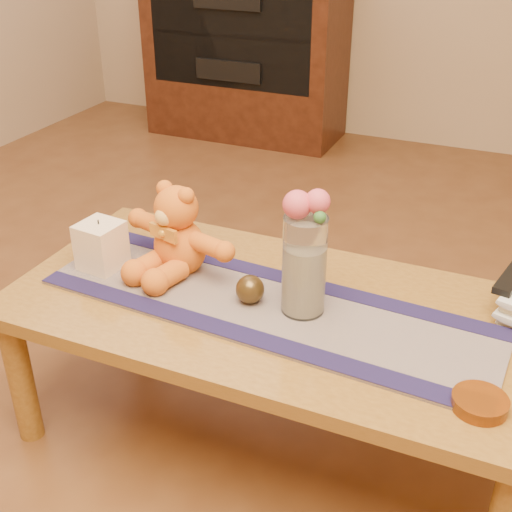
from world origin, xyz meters
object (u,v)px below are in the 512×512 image
at_px(glass_vase, 304,265).
at_px(book_bottom, 506,302).
at_px(teddy_bear, 179,229).
at_px(tv_remote, 511,279).
at_px(pillar_candle, 101,245).
at_px(bronze_ball, 250,289).
at_px(amber_dish, 480,403).

xyz_separation_m(glass_vase, book_bottom, (0.48, 0.24, -0.13)).
bearing_deg(teddy_bear, tv_remote, 25.42).
bearing_deg(book_bottom, pillar_candle, -157.65).
relative_size(teddy_bear, pillar_candle, 2.67).
height_order(teddy_bear, glass_vase, glass_vase).
relative_size(bronze_ball, amber_dish, 0.64).
bearing_deg(pillar_candle, amber_dish, -9.41).
bearing_deg(teddy_bear, book_bottom, 26.01).
bearing_deg(amber_dish, teddy_bear, 163.21).
height_order(glass_vase, tv_remote, glass_vase).
distance_m(pillar_candle, glass_vase, 0.60).
height_order(pillar_candle, tv_remote, pillar_candle).
bearing_deg(glass_vase, pillar_candle, -178.48).
bearing_deg(pillar_candle, glass_vase, 1.52).
distance_m(pillar_candle, book_bottom, 1.11).
bearing_deg(book_bottom, glass_vase, -144.25).
xyz_separation_m(bronze_ball, tv_remote, (0.61, 0.25, 0.04)).
relative_size(teddy_bear, book_bottom, 1.60).
bearing_deg(teddy_bear, pillar_candle, -143.86).
relative_size(bronze_ball, tv_remote, 0.47).
relative_size(tv_remote, amber_dish, 1.36).
height_order(glass_vase, amber_dish, glass_vase).
distance_m(glass_vase, tv_remote, 0.53).
bearing_deg(pillar_candle, teddy_bear, 21.54).
relative_size(pillar_candle, tv_remote, 0.84).
relative_size(pillar_candle, amber_dish, 1.14).
relative_size(teddy_bear, tv_remote, 2.23).
xyz_separation_m(teddy_bear, bronze_ball, (0.25, -0.09, -0.08)).
distance_m(book_bottom, tv_remote, 0.08).
xyz_separation_m(bronze_ball, book_bottom, (0.61, 0.26, -0.04)).
xyz_separation_m(glass_vase, bronze_ball, (-0.14, -0.02, -0.09)).
height_order(book_bottom, tv_remote, tv_remote).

